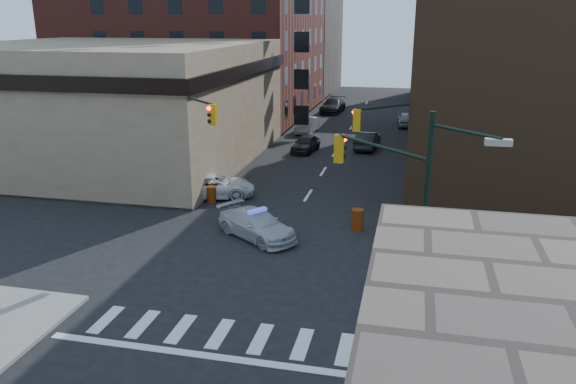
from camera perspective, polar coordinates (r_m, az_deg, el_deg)
The scene contains 28 objects.
ground at distance 26.59m, azimuth -2.02°, elevation -6.73°, with size 140.00×140.00×0.00m, color black.
sidewalk_nw at distance 64.29m, azimuth -14.66°, elevation 7.08°, with size 34.00×54.50×0.15m, color gray.
bank_building at distance 46.68m, azimuth -17.50°, elevation 8.70°, with size 22.00×22.00×9.00m, color #9F8868.
apartment_block at distance 68.15m, azimuth -9.02°, elevation 18.05°, with size 25.00×25.00×24.00m, color maroon.
commercial_row_ne at distance 46.63m, azimuth 21.44°, elevation 11.41°, with size 14.00×34.00×14.00m, color #513620.
filler_nw at distance 88.37m, azimuth -1.93°, elevation 15.42°, with size 20.00×18.00×16.00m, color brown.
filler_ne at distance 81.99m, azimuth 18.62°, elevation 13.02°, with size 16.00×16.00×12.00m, color maroon.
signal_pole_se at distance 18.99m, azimuth 11.36°, elevation -2.11°, with size 5.40×5.27×8.00m.
signal_pole_nw at distance 31.92m, azimuth -9.90°, elevation 5.31°, with size 3.58×3.67×8.00m.
signal_pole_ne at distance 29.55m, azimuth 11.63°, elevation 4.26°, with size 3.67×3.58×8.00m.
tree_ne_near at distance 50.03m, azimuth 14.16°, elevation 8.33°, with size 3.00×3.00×4.85m.
tree_ne_far at distance 57.96m, azimuth 14.05°, elevation 9.49°, with size 3.00×3.00×4.85m.
police_car at distance 28.79m, azimuth -3.19°, elevation -3.31°, with size 1.97×4.85×1.41m, color #B9B9BD.
pickup at distance 35.52m, azimuth -7.68°, elevation 0.62°, with size 2.44×5.29×1.47m, color white.
parked_car_wnear at distance 47.50m, azimuth 1.82°, elevation 4.97°, with size 1.67×4.14×1.41m, color black.
parked_car_wfar at distance 55.53m, azimuth 2.00°, elevation 6.80°, with size 1.57×4.50×1.48m, color gray.
parked_car_wdeep at distance 68.02m, azimuth 4.59°, elevation 8.76°, with size 2.31×5.69×1.65m, color black.
parked_car_enear at distance 48.89m, azimuth 8.08°, elevation 5.21°, with size 1.59×4.56×1.50m, color black.
parked_car_efar at distance 60.16m, azimuth 11.92°, elevation 7.26°, with size 1.76×4.38×1.49m, color #94989C.
pedestrian_a at distance 35.51m, azimuth -11.02°, elevation 0.79°, with size 0.57×0.38×1.57m, color black.
pedestrian_b at distance 38.27m, azimuth -15.14°, elevation 1.86°, with size 0.87×0.68×1.79m, color black.
pedestrian_c at distance 35.79m, azimuth -17.60°, elevation 0.49°, with size 0.97×0.40×1.66m, color #1E202D.
barrel_road at distance 30.03m, azimuth 7.05°, elevation -2.80°, with size 0.64×0.64×1.15m, color orange.
barrel_bank at distance 34.55m, azimuth -7.79°, elevation -0.25°, with size 0.57×0.57×1.02m, color orange.
barricade_se_a at distance 18.56m, azimuth 14.90°, elevation -16.64°, with size 1.28×0.64×0.96m, color #E24B0A, non-canonical shape.
barricade_se_b at distance 17.88m, azimuth 12.00°, elevation -17.86°, with size 1.26×0.63×0.95m, color orange, non-canonical shape.
barricade_nw_a at distance 34.04m, azimuth -11.07°, elevation -0.46°, with size 1.30×0.65×0.97m, color #D34C09, non-canonical shape.
barricade_nw_b at distance 37.79m, azimuth -16.73°, elevation 0.87°, with size 1.26×0.63×0.95m, color red, non-canonical shape.
Camera 1 is at (6.26, -23.48, 10.80)m, focal length 35.00 mm.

